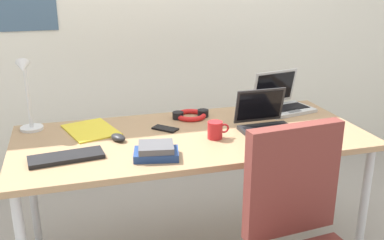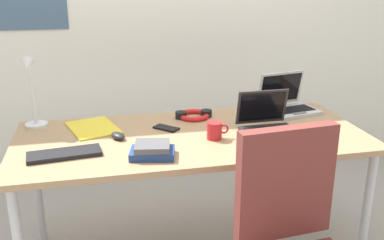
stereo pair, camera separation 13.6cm
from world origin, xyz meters
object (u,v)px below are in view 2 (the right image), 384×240
at_px(laptop_back_left, 267,124).
at_px(book_stack, 152,150).
at_px(desk_lamp, 32,93).
at_px(computer_mouse, 118,136).
at_px(external_keyboard, 64,154).
at_px(paper_folder_back_right, 93,128).
at_px(headphones, 194,115).
at_px(coffee_mug, 215,130).
at_px(cell_phone, 166,128).
at_px(laptop_near_mouse, 288,104).

relative_size(laptop_back_left, book_stack, 1.27).
distance_m(desk_lamp, laptop_back_left, 1.25).
bearing_deg(laptop_back_left, book_stack, -162.90).
bearing_deg(desk_lamp, computer_mouse, -31.14).
relative_size(external_keyboard, paper_folder_back_right, 1.06).
xyz_separation_m(desk_lamp, computer_mouse, (0.42, -0.26, -0.18)).
height_order(laptop_back_left, headphones, laptop_back_left).
distance_m(book_stack, coffee_mug, 0.37).
relative_size(desk_lamp, laptop_back_left, 1.40).
xyz_separation_m(laptop_back_left, book_stack, (-0.63, -0.19, -0.01)).
xyz_separation_m(desk_lamp, cell_phone, (0.68, -0.16, -0.19)).
bearing_deg(external_keyboard, cell_phone, 19.88).
bearing_deg(laptop_back_left, laptop_near_mouse, 50.46).
relative_size(headphones, book_stack, 0.95).
bearing_deg(book_stack, cell_phone, 70.94).
xyz_separation_m(book_stack, paper_folder_back_right, (-0.26, 0.44, -0.03)).
bearing_deg(cell_phone, book_stack, -153.97).
bearing_deg(computer_mouse, external_keyboard, -173.24).
relative_size(book_stack, coffee_mug, 1.99).
bearing_deg(coffee_mug, headphones, 94.87).
height_order(laptop_near_mouse, coffee_mug, laptop_near_mouse).
relative_size(desk_lamp, coffee_mug, 3.54).
bearing_deg(paper_folder_back_right, coffee_mug, -25.57).
relative_size(desk_lamp, external_keyboard, 1.21).
xyz_separation_m(desk_lamp, laptop_near_mouse, (1.45, -0.01, -0.15)).
xyz_separation_m(headphones, book_stack, (-0.31, -0.51, 0.01)).
bearing_deg(paper_folder_back_right, external_keyboard, -110.68).
relative_size(computer_mouse, cell_phone, 0.71).
height_order(computer_mouse, book_stack, book_stack).
bearing_deg(laptop_back_left, paper_folder_back_right, 164.53).
xyz_separation_m(cell_phone, headphones, (0.19, 0.16, 0.01)).
xyz_separation_m(cell_phone, book_stack, (-0.12, -0.35, 0.02)).
height_order(external_keyboard, computer_mouse, computer_mouse).
bearing_deg(external_keyboard, computer_mouse, 26.31).
distance_m(computer_mouse, headphones, 0.51).
xyz_separation_m(desk_lamp, paper_folder_back_right, (0.30, -0.07, -0.19)).
distance_m(cell_phone, paper_folder_back_right, 0.39).
relative_size(laptop_back_left, headphones, 1.33).
bearing_deg(headphones, computer_mouse, -150.89).
height_order(computer_mouse, paper_folder_back_right, computer_mouse).
bearing_deg(laptop_back_left, computer_mouse, 175.33).
bearing_deg(laptop_near_mouse, cell_phone, -168.81).
distance_m(laptop_near_mouse, paper_folder_back_right, 1.15).
distance_m(laptop_near_mouse, computer_mouse, 1.05).
height_order(headphones, coffee_mug, coffee_mug).
bearing_deg(desk_lamp, book_stack, -42.31).
height_order(external_keyboard, book_stack, book_stack).
bearing_deg(headphones, coffee_mug, -85.13).
relative_size(external_keyboard, cell_phone, 2.43).
height_order(laptop_back_left, cell_phone, laptop_back_left).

